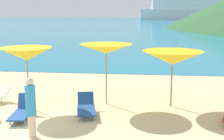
# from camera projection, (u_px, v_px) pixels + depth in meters

# --- Properties ---
(ground_plane) EXTENTS (50.00, 100.00, 0.30)m
(ground_plane) POSITION_uv_depth(u_px,v_px,m) (75.00, 70.00, 18.60)
(ground_plane) COLOR beige
(ocean_water) EXTENTS (650.00, 440.00, 0.02)m
(ocean_water) POSITION_uv_depth(u_px,v_px,m) (138.00, 19.00, 231.70)
(ocean_water) COLOR teal
(ocean_water) RESTS_ON ground_plane
(umbrella_4) EXTENTS (2.06, 2.06, 2.27)m
(umbrella_4) POSITION_uv_depth(u_px,v_px,m) (26.00, 54.00, 10.37)
(umbrella_4) COLOR #9E7F59
(umbrella_4) RESTS_ON ground_plane
(umbrella_5) EXTENTS (2.05, 2.05, 2.35)m
(umbrella_5) POSITION_uv_depth(u_px,v_px,m) (106.00, 49.00, 10.72)
(umbrella_5) COLOR #9E7F59
(umbrella_5) RESTS_ON ground_plane
(umbrella_6) EXTENTS (2.27, 2.27, 2.13)m
(umbrella_6) POSITION_uv_depth(u_px,v_px,m) (173.00, 58.00, 10.48)
(umbrella_6) COLOR #9E7F59
(umbrella_6) RESTS_ON ground_plane
(lounge_chair_1) EXTENTS (0.92, 1.61, 0.62)m
(lounge_chair_1) POSITION_uv_depth(u_px,v_px,m) (86.00, 107.00, 9.94)
(lounge_chair_1) COLOR #1E478C
(lounge_chair_1) RESTS_ON ground_plane
(lounge_chair_4) EXTENTS (0.73, 1.48, 0.71)m
(lounge_chair_4) POSITION_uv_depth(u_px,v_px,m) (22.00, 110.00, 9.55)
(lounge_chair_4) COLOR #1E478C
(lounge_chair_4) RESTS_ON ground_plane
(beachgoer_1) EXTENTS (0.28, 0.28, 1.74)m
(beachgoer_1) POSITION_uv_depth(u_px,v_px,m) (31.00, 106.00, 7.90)
(beachgoer_1) COLOR beige
(beachgoer_1) RESTS_ON ground_plane
(cruise_ship) EXTENTS (67.60, 12.47, 21.86)m
(cruise_ship) POSITION_uv_depth(u_px,v_px,m) (188.00, 8.00, 200.33)
(cruise_ship) COLOR white
(cruise_ship) RESTS_ON ocean_water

